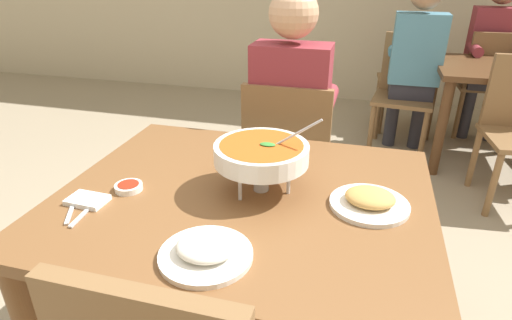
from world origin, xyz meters
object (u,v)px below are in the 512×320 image
dining_table_far (508,85)px  appetizer_plate (370,201)px  dining_table_main (244,220)px  patron_bg_left (416,58)px  patron_bg_middle (492,50)px  curry_bowl (261,154)px  chair_diner_main (289,156)px  rice_plate (206,251)px  diner_main (291,110)px  chair_bg_corner (417,73)px  sauce_dish (129,187)px  chair_bg_left (406,87)px  chair_bg_middle (488,79)px

dining_table_far → appetizer_plate: bearing=-113.1°
dining_table_main → patron_bg_left: bearing=73.3°
dining_table_far → patron_bg_middle: 0.57m
curry_bowl → chair_diner_main: bearing=93.7°
rice_plate → patron_bg_middle: (1.29, 3.07, -0.00)m
appetizer_plate → dining_table_far: (0.92, 2.16, -0.15)m
diner_main → rice_plate: bearing=-89.9°
patron_bg_middle → chair_bg_corner: bearing=176.3°
sauce_dish → chair_bg_corner: size_ratio=0.10×
chair_diner_main → chair_bg_left: same height
rice_plate → chair_bg_corner: chair_bg_corner is taller
diner_main → patron_bg_middle: (1.29, 1.92, 0.00)m
curry_bowl → patron_bg_left: (0.62, 2.19, -0.11)m
curry_bowl → chair_bg_middle: curry_bowl is taller
chair_diner_main → curry_bowl: size_ratio=2.71×
curry_bowl → chair_bg_middle: bearing=64.7°
rice_plate → curry_bowl: bearing=83.0°
dining_table_far → patron_bg_left: (-0.64, 0.05, 0.14)m
sauce_dish → curry_bowl: bearing=15.5°
curry_bowl → dining_table_far: size_ratio=0.33×
sauce_dish → chair_bg_middle: bearing=58.9°
dining_table_main → chair_diner_main: chair_diner_main is taller
rice_plate → sauce_dish: bearing=145.4°
chair_diner_main → patron_bg_left: bearing=65.2°
rice_plate → chair_diner_main: bearing=90.1°
diner_main → chair_bg_middle: 2.32m
chair_diner_main → patron_bg_left: (0.67, 1.45, 0.24)m
diner_main → chair_bg_left: (0.64, 1.48, -0.24)m
chair_diner_main → patron_bg_middle: size_ratio=0.69×
chair_bg_left → sauce_dish: bearing=-113.0°
chair_diner_main → patron_bg_middle: (1.29, 1.95, 0.24)m
rice_plate → appetizer_plate: 0.53m
dining_table_far → chair_bg_middle: size_ratio=1.11×
appetizer_plate → chair_bg_corner: size_ratio=0.27×
diner_main → dining_table_far: diner_main is taller
patron_bg_left → patron_bg_middle: bearing=39.0°
appetizer_plate → chair_bg_left: bearing=83.9°
dining_table_far → chair_bg_left: 0.69m
curry_bowl → patron_bg_left: bearing=74.2°
diner_main → rice_plate: (0.00, -1.14, 0.00)m
patron_bg_left → diner_main: bearing=-115.3°
dining_table_main → diner_main: bearing=90.0°
rice_plate → dining_table_far: size_ratio=0.24×
curry_bowl → chair_bg_middle: (1.26, 2.67, -0.35)m
dining_table_main → appetizer_plate: (0.39, 0.02, 0.12)m
curry_bowl → rice_plate: bearing=-97.0°
appetizer_plate → patron_bg_middle: bearing=71.6°
chair_diner_main → rice_plate: 1.14m
chair_diner_main → sauce_dish: size_ratio=10.00×
chair_diner_main → rice_plate: (0.00, -1.11, 0.24)m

